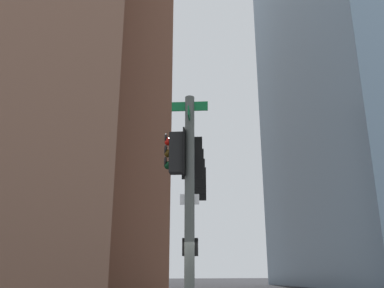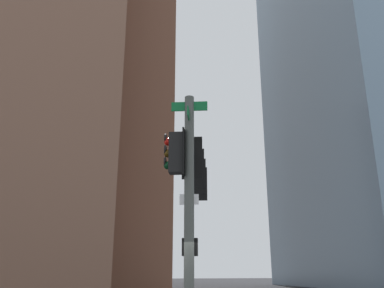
{
  "view_description": "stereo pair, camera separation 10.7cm",
  "coord_description": "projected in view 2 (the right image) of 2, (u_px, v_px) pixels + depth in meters",
  "views": [
    {
      "loc": [
        1.74,
        9.58,
        1.87
      ],
      "look_at": [
        -0.76,
        -0.38,
        5.12
      ],
      "focal_mm": 37.69,
      "sensor_mm": 36.0,
      "label": 1
    },
    {
      "loc": [
        1.64,
        9.61,
        1.87
      ],
      "look_at": [
        -0.76,
        -0.38,
        5.12
      ],
      "focal_mm": 37.69,
      "sensor_mm": 36.0,
      "label": 2
    }
  ],
  "objects": [
    {
      "name": "building_glass_tower",
      "position": [
        371.0,
        23.0,
        60.55
      ],
      "size": [
        25.54,
        25.25,
        74.89
      ],
      "primitive_type": "cube",
      "color": "#7A99B2",
      "rests_on": "ground_plane"
    },
    {
      "name": "building_brick_nearside",
      "position": [
        79.0,
        37.0,
        50.41
      ],
      "size": [
        21.96,
        14.14,
        59.6
      ],
      "primitive_type": "cube",
      "color": "brown",
      "rests_on": "ground_plane"
    },
    {
      "name": "building_brick_midblock",
      "position": [
        27.0,
        70.0,
        42.22
      ],
      "size": [
        18.95,
        19.76,
        43.91
      ],
      "primitive_type": "cube",
      "color": "#845B47",
      "rests_on": "ground_plane"
    },
    {
      "name": "signal_pole_assembly",
      "position": [
        192.0,
        181.0,
        11.21
      ],
      "size": [
        2.24,
        5.39,
        6.08
      ],
      "rotation": [
        0.0,
        0.0,
        4.4
      ],
      "color": "#4C514C",
      "rests_on": "ground_plane"
    }
  ]
}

